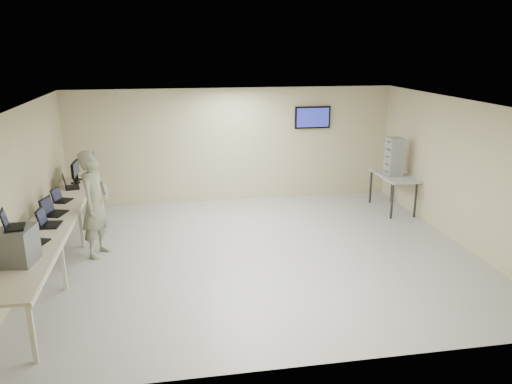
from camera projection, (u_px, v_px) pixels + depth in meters
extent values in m
cube|color=#A9A9A7|center=(258.00, 253.00, 9.41)|extent=(8.00, 7.00, 0.01)
cube|color=white|center=(258.00, 104.00, 8.62)|extent=(8.00, 7.00, 0.01)
cube|color=tan|center=(233.00, 145.00, 12.33)|extent=(8.00, 0.01, 2.80)
cube|color=tan|center=(312.00, 261.00, 5.71)|extent=(8.00, 0.01, 2.80)
cube|color=tan|center=(23.00, 193.00, 8.36)|extent=(0.01, 7.00, 2.80)
cube|color=tan|center=(460.00, 172.00, 9.68)|extent=(0.01, 7.00, 2.80)
cube|color=#272727|center=(312.00, 117.00, 12.45)|extent=(0.15, 0.04, 0.15)
cube|color=black|center=(313.00, 117.00, 12.42)|extent=(0.90, 0.06, 0.55)
cube|color=navy|center=(313.00, 118.00, 12.38)|extent=(0.82, 0.01, 0.47)
cube|color=#BBB29D|center=(52.00, 220.00, 8.57)|extent=(0.75, 6.00, 0.04)
cube|color=beige|center=(75.00, 221.00, 8.64)|extent=(0.02, 6.00, 0.06)
cube|color=beige|center=(32.00, 332.00, 6.05)|extent=(0.06, 0.06, 0.86)
cube|color=beige|center=(23.00, 268.00, 7.80)|extent=(0.06, 0.06, 0.86)
cube|color=beige|center=(63.00, 265.00, 7.89)|extent=(0.06, 0.06, 0.86)
cube|color=beige|center=(48.00, 228.00, 9.50)|extent=(0.06, 0.06, 0.86)
cube|color=beige|center=(81.00, 226.00, 9.60)|extent=(0.06, 0.06, 0.86)
cube|color=beige|center=(67.00, 198.00, 11.34)|extent=(0.06, 0.06, 0.86)
cube|color=beige|center=(95.00, 197.00, 11.44)|extent=(0.06, 0.06, 0.86)
cube|color=slate|center=(17.00, 246.00, 6.78)|extent=(0.50, 0.55, 0.51)
cube|color=black|center=(15.00, 227.00, 6.71)|extent=(0.29, 0.37, 0.02)
cube|color=black|center=(4.00, 219.00, 6.65)|extent=(0.11, 0.32, 0.24)
cube|color=black|center=(5.00, 219.00, 6.65)|extent=(0.09, 0.28, 0.20)
cube|color=black|center=(36.00, 243.00, 7.50)|extent=(0.38, 0.44, 0.02)
cube|color=black|center=(25.00, 235.00, 7.44)|extent=(0.18, 0.36, 0.27)
cube|color=black|center=(26.00, 235.00, 7.44)|extent=(0.15, 0.31, 0.22)
cube|color=black|center=(51.00, 225.00, 8.27)|extent=(0.31, 0.41, 0.02)
cube|color=black|center=(41.00, 217.00, 8.20)|extent=(0.11, 0.37, 0.28)
cube|color=black|center=(42.00, 217.00, 8.20)|extent=(0.08, 0.33, 0.23)
cube|color=black|center=(56.00, 214.00, 8.82)|extent=(0.39, 0.47, 0.02)
cube|color=black|center=(46.00, 206.00, 8.75)|extent=(0.18, 0.38, 0.29)
cube|color=black|center=(47.00, 206.00, 8.75)|extent=(0.15, 0.33, 0.24)
cube|color=black|center=(64.00, 201.00, 9.56)|extent=(0.34, 0.40, 0.02)
cube|color=black|center=(56.00, 194.00, 9.50)|extent=(0.16, 0.33, 0.24)
cube|color=black|center=(57.00, 194.00, 9.51)|extent=(0.13, 0.28, 0.20)
cube|color=black|center=(72.00, 187.00, 10.45)|extent=(0.36, 0.44, 0.02)
cube|color=black|center=(64.00, 181.00, 10.38)|extent=(0.15, 0.38, 0.28)
cube|color=black|center=(65.00, 181.00, 10.39)|extent=(0.12, 0.33, 0.23)
cylinder|color=black|center=(75.00, 183.00, 10.82)|extent=(0.21, 0.21, 0.02)
cube|color=black|center=(75.00, 179.00, 10.80)|extent=(0.04, 0.03, 0.16)
cube|color=black|center=(74.00, 169.00, 10.74)|extent=(0.05, 0.46, 0.31)
cube|color=black|center=(75.00, 169.00, 10.75)|extent=(0.00, 0.42, 0.27)
cylinder|color=black|center=(78.00, 180.00, 11.07)|extent=(0.20, 0.20, 0.01)
cube|color=black|center=(77.00, 176.00, 11.05)|extent=(0.04, 0.03, 0.16)
cube|color=black|center=(76.00, 167.00, 10.99)|extent=(0.05, 0.44, 0.30)
cube|color=black|center=(78.00, 167.00, 11.00)|extent=(0.00, 0.40, 0.25)
imported|color=#737B5D|center=(95.00, 204.00, 9.08)|extent=(0.69, 0.84, 1.99)
cube|color=#9B9C9E|center=(393.00, 176.00, 11.69)|extent=(0.66, 1.42, 0.04)
cube|color=#272727|center=(392.00, 201.00, 11.19)|extent=(0.04, 0.04, 0.82)
cube|color=#272727|center=(371.00, 187.00, 12.34)|extent=(0.04, 0.04, 0.82)
cube|color=#272727|center=(415.00, 200.00, 11.28)|extent=(0.04, 0.04, 0.82)
cube|color=#272727|center=(392.00, 186.00, 12.44)|extent=(0.04, 0.04, 0.82)
cube|color=#969EA4|center=(393.00, 171.00, 11.66)|extent=(0.33, 0.37, 0.18)
cube|color=#969EA4|center=(394.00, 164.00, 11.61)|extent=(0.33, 0.37, 0.18)
cube|color=#969EA4|center=(394.00, 157.00, 11.56)|extent=(0.33, 0.37, 0.18)
cube|color=#969EA4|center=(395.00, 149.00, 11.51)|extent=(0.33, 0.37, 0.18)
cube|color=#969EA4|center=(395.00, 142.00, 11.46)|extent=(0.33, 0.37, 0.18)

